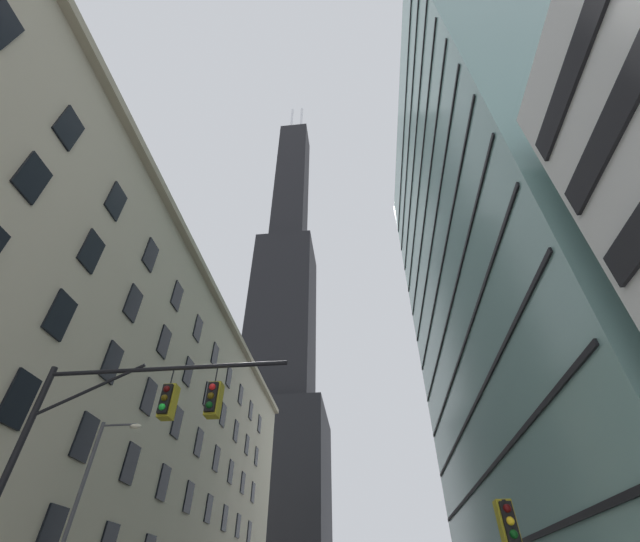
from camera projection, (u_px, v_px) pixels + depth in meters
station_building at (97, 426)px, 34.53m from camera, size 17.26×63.52×26.71m
dark_skyscraper at (280, 355)px, 119.73m from camera, size 27.06×27.06×200.41m
glass_office_midrise at (535, 250)px, 37.65m from camera, size 18.74×35.91×54.08m
traffic_signal_mast at (122, 430)px, 11.98m from camera, size 8.10×0.63×7.52m
traffic_light_near_right at (510, 531)px, 10.25m from camera, size 0.40×0.63×3.52m
street_lamppost at (83, 502)px, 17.54m from camera, size 2.08×0.32×8.25m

